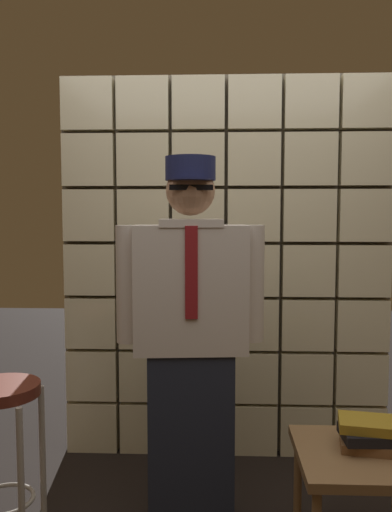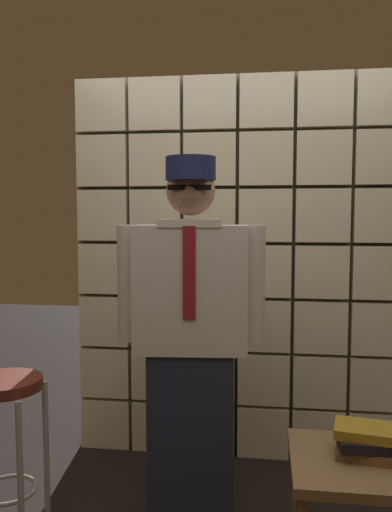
# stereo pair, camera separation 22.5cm
# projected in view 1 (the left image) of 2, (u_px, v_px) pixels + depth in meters

# --- Properties ---
(glass_block_wall) EXTENTS (1.99, 0.10, 2.32)m
(glass_block_wall) POSITION_uv_depth(u_px,v_px,m) (226.00, 270.00, 3.15)
(glass_block_wall) COLOR beige
(glass_block_wall) RESTS_ON ground
(standing_person) EXTENTS (0.70, 0.31, 1.74)m
(standing_person) POSITION_uv_depth(u_px,v_px,m) (191.00, 336.00, 2.44)
(standing_person) COLOR #1E2333
(standing_person) RESTS_ON ground
(bar_stool) EXTENTS (0.34, 0.34, 0.74)m
(bar_stool) POSITION_uv_depth(u_px,v_px,m) (1.00, 427.00, 2.27)
(bar_stool) COLOR #592319
(bar_stool) RESTS_ON ground
(side_table) EXTENTS (0.52, 0.52, 0.52)m
(side_table) POSITION_uv_depth(u_px,v_px,m) (361.00, 468.00, 2.11)
(side_table) COLOR brown
(side_table) RESTS_ON ground
(book_stack) EXTENTS (0.28, 0.21, 0.12)m
(book_stack) POSITION_uv_depth(u_px,v_px,m) (371.00, 434.00, 2.12)
(book_stack) COLOR brown
(book_stack) RESTS_ON side_table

